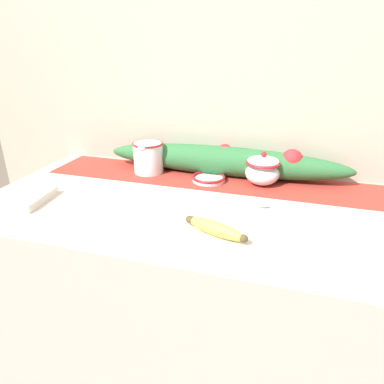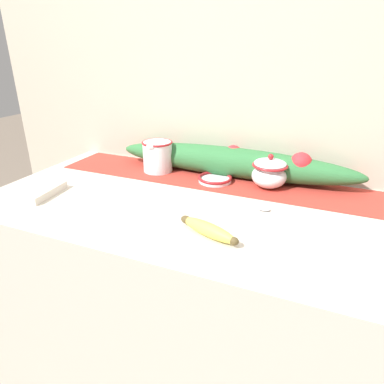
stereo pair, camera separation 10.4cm
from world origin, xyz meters
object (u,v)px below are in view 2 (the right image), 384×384
at_px(banana, 208,230).
at_px(napkin_stack, 32,190).
at_px(cream_pitcher, 158,155).
at_px(spoon, 261,208).
at_px(small_dish, 215,179).
at_px(sugar_bowl, 269,173).

height_order(banana, napkin_stack, banana).
height_order(cream_pitcher, spoon, cream_pitcher).
bearing_deg(small_dish, banana, -73.11).
relative_size(small_dish, napkin_stack, 0.78).
bearing_deg(banana, spoon, 66.19).
bearing_deg(sugar_bowl, spoon, -85.22).
bearing_deg(spoon, cream_pitcher, 162.32).
xyz_separation_m(spoon, napkin_stack, (-0.73, -0.18, 0.01)).
height_order(sugar_bowl, banana, sugar_bowl).
bearing_deg(banana, sugar_bowl, 78.78).
relative_size(small_dish, spoon, 0.77).
bearing_deg(small_dish, cream_pitcher, 174.24).
bearing_deg(sugar_bowl, banana, -101.22).
height_order(cream_pitcher, banana, cream_pitcher).
height_order(banana, spoon, banana).
bearing_deg(spoon, napkin_stack, -161.77).
distance_m(cream_pitcher, napkin_stack, 0.46).
relative_size(banana, spoon, 1.17).
xyz_separation_m(banana, napkin_stack, (-0.64, 0.03, -0.01)).
relative_size(cream_pitcher, small_dish, 1.13).
relative_size(sugar_bowl, napkin_stack, 0.76).
bearing_deg(sugar_bowl, napkin_stack, -153.24).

